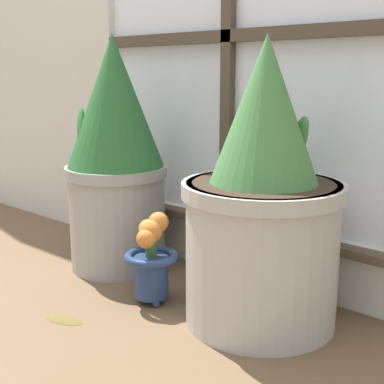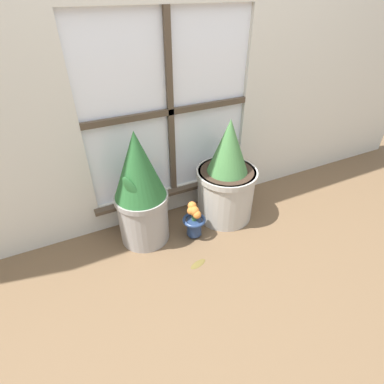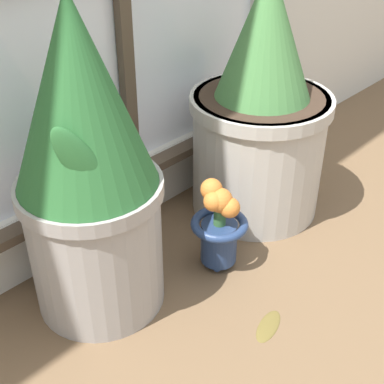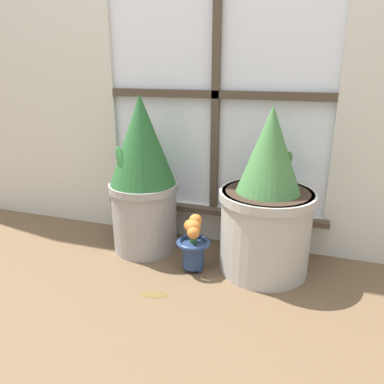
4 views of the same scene
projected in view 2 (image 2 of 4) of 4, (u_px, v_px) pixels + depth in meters
The scene contains 6 objects.
ground_plane at pixel (207, 254), 1.83m from camera, with size 10.00×10.00×0.00m, color brown.
wall_with_window at pixel (165, 2), 1.48m from camera, with size 4.40×0.10×2.50m.
potted_plant_left at pixel (140, 190), 1.75m from camera, with size 0.32×0.32×0.74m.
potted_plant_right at pixel (226, 179), 1.97m from camera, with size 0.40×0.40×0.71m.
flower_vase at pixel (194, 220), 1.89m from camera, with size 0.15×0.15×0.25m.
fallen_leaf at pixel (198, 264), 1.76m from camera, with size 0.12×0.07×0.01m.
Camera 2 is at (-0.64, -1.11, 1.36)m, focal length 28.00 mm.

